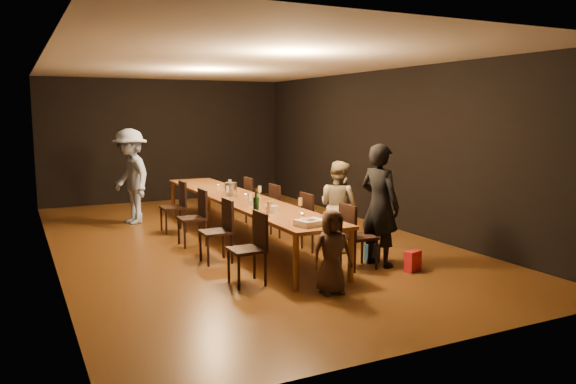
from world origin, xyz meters
name	(u,v)px	position (x,y,z in m)	size (l,w,h in m)	color
ground	(240,240)	(0.00, 0.00, 0.00)	(10.00, 10.00, 0.00)	#422710
room_shell	(239,119)	(0.00, 0.00, 2.08)	(6.04, 10.04, 3.02)	black
table	(240,200)	(0.00, 0.00, 0.70)	(0.90, 6.00, 0.75)	brown
chair_right_0	(359,236)	(0.85, -2.40, 0.47)	(0.42, 0.42, 0.93)	black
chair_right_1	(317,221)	(0.85, -1.20, 0.47)	(0.42, 0.42, 0.93)	black
chair_right_2	(284,210)	(0.85, 0.00, 0.47)	(0.42, 0.42, 0.93)	black
chair_right_3	(258,201)	(0.85, 1.20, 0.47)	(0.42, 0.42, 0.93)	black
chair_left_0	(247,249)	(-0.85, -2.40, 0.47)	(0.42, 0.42, 0.93)	black
chair_left_1	(216,231)	(-0.85, -1.20, 0.47)	(0.42, 0.42, 0.93)	black
chair_left_2	(192,218)	(-0.85, 0.00, 0.47)	(0.42, 0.42, 0.93)	black
chair_left_3	(173,207)	(-0.85, 1.20, 0.47)	(0.42, 0.42, 0.93)	black
woman_birthday	(380,205)	(1.20, -2.39, 0.88)	(0.64, 0.42, 1.76)	black
woman_tan	(339,206)	(1.15, -1.36, 0.72)	(0.70, 0.54, 1.44)	tan
man_blue	(131,176)	(-1.38, 2.36, 0.94)	(1.21, 0.70, 1.88)	#88A0D3
child	(332,252)	(-0.05, -3.18, 0.51)	(0.50, 0.33, 1.03)	#402F24
gift_bag_red	(413,261)	(1.44, -2.86, 0.14)	(0.24, 0.13, 0.29)	red
gift_bag_blue	(372,252)	(1.25, -2.17, 0.13)	(0.21, 0.14, 0.26)	#235798
birthday_cake	(310,223)	(-0.09, -2.69, 0.79)	(0.39, 0.34, 0.08)	white
plate_stack	(272,209)	(-0.14, -1.62, 0.80)	(0.18, 0.18, 0.10)	silver
champagne_bottle	(256,201)	(-0.37, -1.60, 0.93)	(0.08, 0.08, 0.36)	black
ice_bucket	(231,189)	(-0.06, 0.25, 0.86)	(0.21, 0.21, 0.23)	silver
wineglass_0	(269,209)	(-0.29, -1.85, 0.85)	(0.06, 0.06, 0.21)	beige
wineglass_1	(300,205)	(0.27, -1.73, 0.85)	(0.06, 0.06, 0.21)	beige
wineglass_2	(250,200)	(-0.23, -1.02, 0.85)	(0.06, 0.06, 0.21)	silver
wineglass_3	(260,192)	(0.28, -0.23, 0.85)	(0.06, 0.06, 0.21)	beige
wineglass_4	(227,192)	(-0.22, 0.00, 0.85)	(0.06, 0.06, 0.21)	silver
wineglass_5	(230,185)	(0.14, 0.84, 0.85)	(0.06, 0.06, 0.21)	silver
tealight_near	(302,215)	(0.15, -2.01, 0.77)	(0.05, 0.05, 0.03)	#B2B7B2
tealight_mid	(246,195)	(0.15, 0.10, 0.77)	(0.05, 0.05, 0.03)	#B2B7B2
tealight_far	(218,186)	(0.15, 1.53, 0.77)	(0.05, 0.05, 0.03)	#B2B7B2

